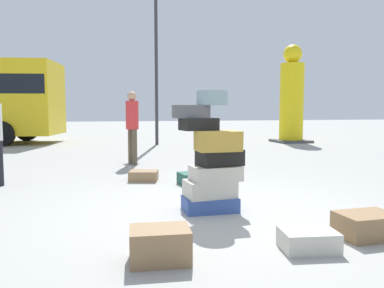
# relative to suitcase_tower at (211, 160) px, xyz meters

# --- Properties ---
(ground_plane) EXTENTS (80.00, 80.00, 0.00)m
(ground_plane) POSITION_rel_suitcase_tower_xyz_m (-0.00, -0.08, -0.66)
(ground_plane) COLOR #9E9E99
(suitcase_tower) EXTENTS (0.91, 0.59, 1.54)m
(suitcase_tower) POSITION_rel_suitcase_tower_xyz_m (0.00, 0.00, 0.00)
(suitcase_tower) COLOR #334F99
(suitcase_tower) RESTS_ON ground
(suitcase_brown_foreground_near) EXTENTS (0.54, 0.41, 0.29)m
(suitcase_brown_foreground_near) POSITION_rel_suitcase_tower_xyz_m (-0.90, -1.48, -0.51)
(suitcase_brown_foreground_near) COLOR olive
(suitcase_brown_foreground_near) RESTS_ON ground
(suitcase_brown_foreground_far) EXTENTS (0.59, 0.50, 0.19)m
(suitcase_brown_foreground_far) POSITION_rel_suitcase_tower_xyz_m (-0.62, 2.29, -0.56)
(suitcase_brown_foreground_far) COLOR olive
(suitcase_brown_foreground_far) RESTS_ON ground
(suitcase_brown_white_trunk) EXTENTS (0.59, 0.43, 0.25)m
(suitcase_brown_white_trunk) POSITION_rel_suitcase_tower_xyz_m (1.25, -1.36, -0.53)
(suitcase_brown_white_trunk) COLOR olive
(suitcase_brown_white_trunk) RESTS_ON ground
(suitcase_teal_right_side) EXTENTS (0.59, 0.48, 0.21)m
(suitcase_teal_right_side) POSITION_rel_suitcase_tower_xyz_m (0.22, 1.75, -0.55)
(suitcase_teal_right_side) COLOR #26594C
(suitcase_teal_right_side) RESTS_ON ground
(suitcase_cream_behind_tower) EXTENTS (0.55, 0.42, 0.19)m
(suitcase_cream_behind_tower) POSITION_rel_suitcase_tower_xyz_m (0.49, -1.54, -0.56)
(suitcase_cream_behind_tower) COLOR beige
(suitcase_cream_behind_tower) RESTS_ON ground
(person_bearded_onlooker) EXTENTS (0.30, 0.33, 1.73)m
(person_bearded_onlooker) POSITION_rel_suitcase_tower_xyz_m (-0.64, 4.42, 0.38)
(person_bearded_onlooker) COLOR brown
(person_bearded_onlooker) RESTS_ON ground
(yellow_dummy_statue) EXTENTS (1.32, 1.32, 3.89)m
(yellow_dummy_statue) POSITION_rel_suitcase_tower_xyz_m (6.12, 9.28, 1.07)
(yellow_dummy_statue) COLOR yellow
(yellow_dummy_statue) RESTS_ON ground
(lamp_post) EXTENTS (0.36, 0.36, 6.88)m
(lamp_post) POSITION_rel_suitcase_tower_xyz_m (0.69, 9.55, 3.76)
(lamp_post) COLOR #333338
(lamp_post) RESTS_ON ground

